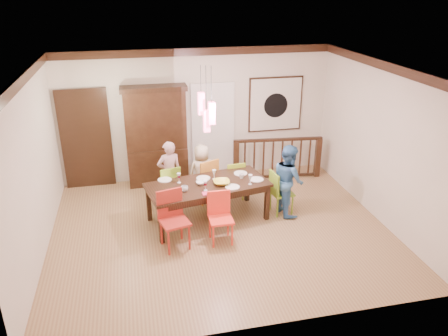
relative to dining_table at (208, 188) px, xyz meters
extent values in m
plane|color=#8F6745|center=(0.16, -0.40, -0.67)|extent=(6.00, 6.00, 0.00)
plane|color=white|center=(0.16, -0.40, 2.23)|extent=(6.00, 6.00, 0.00)
plane|color=beige|center=(0.16, 2.10, 0.78)|extent=(6.00, 0.00, 6.00)
plane|color=beige|center=(-2.84, -0.40, 0.78)|extent=(0.00, 5.00, 5.00)
plane|color=beige|center=(3.16, -0.40, 0.78)|extent=(0.00, 5.00, 5.00)
cube|color=black|center=(-2.24, 2.05, 0.38)|extent=(1.04, 0.07, 2.24)
cube|color=silver|center=(0.51, 2.06, 0.38)|extent=(0.97, 0.05, 2.22)
cube|color=black|center=(1.96, 2.07, 0.93)|extent=(1.25, 0.04, 1.25)
cube|color=silver|center=(1.96, 2.04, 0.93)|extent=(1.18, 0.02, 1.18)
cylinder|color=black|center=(1.96, 2.03, 0.91)|extent=(0.56, 0.01, 0.56)
cube|color=#F0486F|center=(-0.08, 0.05, 1.58)|extent=(0.11, 0.11, 0.38)
cylinder|color=black|center=(-0.08, 0.05, 2.00)|extent=(0.01, 0.01, 0.46)
cube|color=#F0486F|center=(0.08, -0.05, 1.43)|extent=(0.11, 0.11, 0.38)
cylinder|color=black|center=(0.08, -0.05, 1.92)|extent=(0.01, 0.01, 0.61)
cube|color=#F0486F|center=(0.00, 0.00, 1.28)|extent=(0.11, 0.11, 0.38)
cylinder|color=black|center=(0.00, 0.00, 1.85)|extent=(0.01, 0.01, 0.76)
cube|color=black|center=(0.00, 0.00, 0.05)|extent=(2.36, 1.41, 0.05)
cube|color=black|center=(-1.02, 0.42, -0.32)|extent=(0.09, 0.09, 0.70)
cube|color=black|center=(1.02, 0.42, -0.32)|extent=(0.09, 0.09, 0.70)
cube|color=black|center=(-1.02, -0.42, -0.32)|extent=(0.09, 0.09, 0.70)
cube|color=black|center=(1.02, -0.42, -0.32)|extent=(0.09, 0.09, 0.70)
cube|color=black|center=(0.00, 0.44, -0.02)|extent=(1.98, 0.42, 0.10)
cube|color=black|center=(0.00, -0.44, -0.02)|extent=(1.98, 0.42, 0.10)
cube|color=#8ABD29|center=(-0.67, 0.68, -0.24)|extent=(0.49, 0.49, 0.04)
cube|color=#8ABD29|center=(-0.67, 0.68, 0.00)|extent=(0.40, 0.14, 0.44)
cylinder|color=#8ABD29|center=(-0.84, 0.52, -0.46)|extent=(0.03, 0.03, 0.42)
cylinder|color=#8ABD29|center=(-0.51, 0.52, -0.46)|extent=(0.03, 0.03, 0.42)
cylinder|color=#8ABD29|center=(-0.84, 0.85, -0.46)|extent=(0.03, 0.03, 0.42)
cylinder|color=#8ABD29|center=(-0.51, 0.85, -0.46)|extent=(0.03, 0.03, 0.42)
cube|color=#C17926|center=(0.07, 0.78, -0.21)|extent=(0.56, 0.56, 0.04)
cube|color=#C17926|center=(0.07, 0.78, 0.04)|extent=(0.41, 0.21, 0.47)
cylinder|color=#C17926|center=(-0.10, 0.61, -0.45)|extent=(0.04, 0.04, 0.45)
cylinder|color=#C17926|center=(0.25, 0.61, -0.45)|extent=(0.04, 0.04, 0.45)
cylinder|color=#C17926|center=(-0.10, 0.96, -0.45)|extent=(0.04, 0.04, 0.45)
cylinder|color=#C17926|center=(0.25, 0.96, -0.45)|extent=(0.04, 0.04, 0.45)
cube|color=#96B723|center=(0.68, 0.78, -0.27)|extent=(0.40, 0.40, 0.04)
cube|color=#96B723|center=(0.68, 0.78, -0.04)|extent=(0.38, 0.06, 0.41)
cylinder|color=#96B723|center=(0.53, 0.63, -0.47)|extent=(0.03, 0.03, 0.39)
cylinder|color=#96B723|center=(0.83, 0.63, -0.47)|extent=(0.03, 0.03, 0.39)
cylinder|color=#96B723|center=(0.53, 0.93, -0.47)|extent=(0.03, 0.03, 0.39)
cylinder|color=#96B723|center=(0.83, 0.93, -0.47)|extent=(0.03, 0.03, 0.39)
cube|color=#AB281E|center=(-0.71, -0.79, -0.19)|extent=(0.55, 0.55, 0.04)
cube|color=#AB281E|center=(-0.71, -0.79, 0.08)|extent=(0.45, 0.15, 0.49)
cylinder|color=#AB281E|center=(-0.89, -0.97, -0.43)|extent=(0.04, 0.04, 0.47)
cylinder|color=#AB281E|center=(-0.53, -0.97, -0.43)|extent=(0.04, 0.04, 0.47)
cylinder|color=#AB281E|center=(-0.89, -0.61, -0.43)|extent=(0.04, 0.04, 0.47)
cylinder|color=#AB281E|center=(-0.53, -0.61, -0.43)|extent=(0.04, 0.04, 0.47)
cube|color=#F93827|center=(0.08, -0.79, -0.24)|extent=(0.40, 0.40, 0.04)
cube|color=#F93827|center=(0.08, -0.79, 0.00)|extent=(0.40, 0.04, 0.44)
cylinder|color=#F93827|center=(-0.08, -0.95, -0.46)|extent=(0.03, 0.03, 0.42)
cylinder|color=#F93827|center=(0.24, -0.95, -0.46)|extent=(0.03, 0.03, 0.42)
cylinder|color=#F93827|center=(-0.08, -0.63, -0.46)|extent=(0.03, 0.03, 0.42)
cylinder|color=#F93827|center=(0.24, -0.63, -0.46)|extent=(0.03, 0.03, 0.42)
cube|color=olive|center=(1.45, -0.02, -0.25)|extent=(0.43, 0.43, 0.04)
cube|color=olive|center=(1.45, -0.02, -0.02)|extent=(0.08, 0.39, 0.43)
cylinder|color=olive|center=(1.29, -0.18, -0.47)|extent=(0.03, 0.03, 0.41)
cylinder|color=olive|center=(1.60, -0.18, -0.47)|extent=(0.03, 0.03, 0.41)
cylinder|color=olive|center=(1.29, 0.14, -0.47)|extent=(0.03, 0.03, 0.41)
cylinder|color=olive|center=(1.60, 0.14, -0.47)|extent=(0.03, 0.03, 0.41)
cube|color=black|center=(-0.78, 1.88, -0.26)|extent=(1.29, 0.44, 0.83)
cube|color=black|center=(-0.78, 1.90, 0.80)|extent=(1.29, 0.40, 1.29)
cube|color=black|center=(-0.78, 2.09, 0.80)|extent=(1.11, 0.02, 1.11)
cube|color=black|center=(-0.78, 1.90, 1.47)|extent=(1.38, 0.44, 0.10)
cube|color=black|center=(0.94, 1.55, -0.21)|extent=(0.13, 0.13, 0.92)
cube|color=black|center=(2.83, 1.55, -0.21)|extent=(0.13, 0.13, 0.92)
cube|color=black|center=(1.88, 1.55, 0.26)|extent=(2.01, 0.27, 0.06)
cube|color=black|center=(1.88, 1.55, -0.62)|extent=(1.89, 0.24, 0.05)
imported|color=beige|center=(-0.62, 0.83, -0.01)|extent=(0.53, 0.39, 1.33)
imported|color=#C6B796|center=(0.04, 0.90, -0.08)|extent=(0.64, 0.49, 1.18)
imported|color=teal|center=(1.55, -0.04, 0.03)|extent=(0.60, 0.73, 1.40)
imported|color=yellow|center=(0.25, -0.07, 0.12)|extent=(0.32, 0.32, 0.07)
imported|color=white|center=(-0.12, 0.01, 0.11)|extent=(0.22, 0.22, 0.06)
imported|color=silver|center=(-0.45, -0.22, 0.13)|extent=(0.13, 0.13, 0.10)
imported|color=silver|center=(0.67, 0.10, 0.13)|extent=(0.13, 0.13, 0.09)
cylinder|color=white|center=(-0.76, 0.33, 0.09)|extent=(0.26, 0.26, 0.01)
cylinder|color=white|center=(-0.04, 0.24, 0.09)|extent=(0.26, 0.26, 0.01)
cylinder|color=white|center=(0.70, 0.31, 0.09)|extent=(0.26, 0.26, 0.01)
cylinder|color=white|center=(-0.65, -0.31, 0.09)|extent=(0.26, 0.26, 0.01)
cylinder|color=white|center=(0.41, -0.25, 0.09)|extent=(0.26, 0.26, 0.01)
cylinder|color=white|center=(0.93, -0.02, 0.09)|extent=(0.26, 0.26, 0.01)
cube|color=#D83359|center=(-0.08, -0.41, 0.09)|extent=(0.18, 0.14, 0.01)
camera|label=1|loc=(-1.26, -7.14, 3.50)|focal=35.00mm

